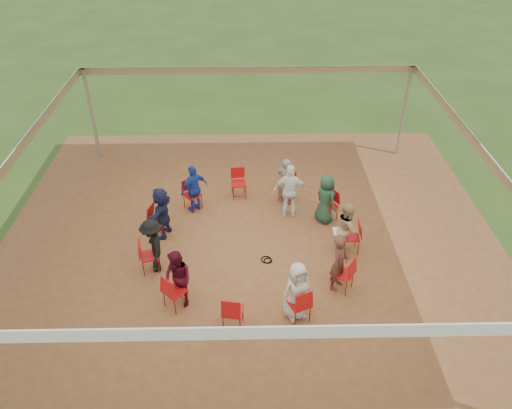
{
  "coord_description": "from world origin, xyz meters",
  "views": [
    {
      "loc": [
        -0.05,
        -9.75,
        8.24
      ],
      "look_at": [
        0.14,
        0.3,
        1.23
      ],
      "focal_mm": 35.0,
      "sensor_mm": 36.0,
      "label": 1
    }
  ],
  "objects_px": {
    "person_seated_0": "(347,228)",
    "laptop": "(341,230)",
    "person_seated_1": "(326,199)",
    "person_seated_6": "(178,279)",
    "chair_4": "(192,195)",
    "person_seated_5": "(153,246)",
    "chair_7": "(175,291)",
    "person_seated_7": "(297,291)",
    "chair_1": "(328,206)",
    "chair_2": "(287,187)",
    "chair_5": "(159,220)",
    "person_seated_4": "(162,212)",
    "chair_8": "(233,311)",
    "person_seated_2": "(286,181)",
    "chair_3": "(239,184)",
    "chair_9": "(299,304)",
    "standing_person": "(290,191)",
    "chair_6": "(149,256)",
    "person_seated_3": "(194,188)",
    "chair_10": "(343,274)",
    "chair_0": "(351,237)",
    "cable_coil": "(267,260)",
    "person_seated_8": "(339,263)"
  },
  "relations": [
    {
      "from": "person_seated_0",
      "to": "laptop",
      "type": "height_order",
      "value": "person_seated_0"
    },
    {
      "from": "person_seated_1",
      "to": "person_seated_6",
      "type": "height_order",
      "value": "same"
    },
    {
      "from": "chair_4",
      "to": "person_seated_5",
      "type": "distance_m",
      "value": 2.67
    },
    {
      "from": "chair_7",
      "to": "person_seated_7",
      "type": "bearing_deg",
      "value": 34.91
    },
    {
      "from": "chair_1",
      "to": "chair_2",
      "type": "relative_size",
      "value": 1.0
    },
    {
      "from": "person_seated_1",
      "to": "chair_5",
      "type": "bearing_deg",
      "value": 64.81
    },
    {
      "from": "chair_1",
      "to": "person_seated_4",
      "type": "xyz_separation_m",
      "value": [
        -4.42,
        -0.61,
        0.27
      ]
    },
    {
      "from": "chair_8",
      "to": "person_seated_2",
      "type": "bearing_deg",
      "value": 82.02
    },
    {
      "from": "person_seated_7",
      "to": "laptop",
      "type": "bearing_deg",
      "value": 35.79
    },
    {
      "from": "chair_3",
      "to": "chair_9",
      "type": "xyz_separation_m",
      "value": [
        1.33,
        -4.79,
        0.0
      ]
    },
    {
      "from": "chair_1",
      "to": "person_seated_2",
      "type": "xyz_separation_m",
      "value": [
        -1.11,
        0.84,
        0.27
      ]
    },
    {
      "from": "chair_8",
      "to": "person_seated_1",
      "type": "bearing_deg",
      "value": 66.09
    },
    {
      "from": "standing_person",
      "to": "person_seated_5",
      "type": "bearing_deg",
      "value": 35.59
    },
    {
      "from": "chair_4",
      "to": "chair_6",
      "type": "xyz_separation_m",
      "value": [
        -0.81,
        -2.59,
        0.0
      ]
    },
    {
      "from": "chair_1",
      "to": "person_seated_3",
      "type": "height_order",
      "value": "person_seated_3"
    },
    {
      "from": "chair_8",
      "to": "person_seated_7",
      "type": "bearing_deg",
      "value": 21.13
    },
    {
      "from": "chair_8",
      "to": "chair_10",
      "type": "bearing_deg",
      "value": 32.73
    },
    {
      "from": "chair_0",
      "to": "chair_1",
      "type": "distance_m",
      "value": 1.42
    },
    {
      "from": "laptop",
      "to": "chair_9",
      "type": "bearing_deg",
      "value": 152.5
    },
    {
      "from": "chair_3",
      "to": "person_seated_1",
      "type": "xyz_separation_m",
      "value": [
        2.35,
        -1.23,
        0.27
      ]
    },
    {
      "from": "chair_1",
      "to": "person_seated_0",
      "type": "xyz_separation_m",
      "value": [
        0.26,
        -1.36,
        0.27
      ]
    },
    {
      "from": "chair_3",
      "to": "chair_6",
      "type": "relative_size",
      "value": 1.0
    },
    {
      "from": "chair_1",
      "to": "laptop",
      "type": "xyz_separation_m",
      "value": [
        0.1,
        -1.36,
        0.23
      ]
    },
    {
      "from": "chair_2",
      "to": "person_seated_2",
      "type": "bearing_deg",
      "value": 90.0
    },
    {
      "from": "chair_5",
      "to": "person_seated_5",
      "type": "height_order",
      "value": "person_seated_5"
    },
    {
      "from": "person_seated_2",
      "to": "person_seated_1",
      "type": "bearing_deg",
      "value": 163.64
    },
    {
      "from": "chair_6",
      "to": "person_seated_3",
      "type": "relative_size",
      "value": 0.63
    },
    {
      "from": "chair_5",
      "to": "person_seated_1",
      "type": "relative_size",
      "value": 0.63
    },
    {
      "from": "chair_3",
      "to": "person_seated_4",
      "type": "height_order",
      "value": "person_seated_4"
    },
    {
      "from": "chair_7",
      "to": "chair_6",
      "type": "bearing_deg",
      "value": 163.64
    },
    {
      "from": "chair_8",
      "to": "standing_person",
      "type": "distance_m",
      "value": 4.3
    },
    {
      "from": "chair_6",
      "to": "standing_person",
      "type": "relative_size",
      "value": 0.56
    },
    {
      "from": "chair_10",
      "to": "person_seated_5",
      "type": "height_order",
      "value": "person_seated_5"
    },
    {
      "from": "person_seated_1",
      "to": "chair_1",
      "type": "bearing_deg",
      "value": -90.0
    },
    {
      "from": "person_seated_6",
      "to": "chair_8",
      "type": "bearing_deg",
      "value": 11.6
    },
    {
      "from": "chair_1",
      "to": "cable_coil",
      "type": "height_order",
      "value": "chair_1"
    },
    {
      "from": "person_seated_5",
      "to": "person_seated_7",
      "type": "distance_m",
      "value": 3.62
    },
    {
      "from": "chair_2",
      "to": "cable_coil",
      "type": "xyz_separation_m",
      "value": [
        -0.68,
        -2.65,
        -0.43
      ]
    },
    {
      "from": "chair_0",
      "to": "person_seated_8",
      "type": "xyz_separation_m",
      "value": [
        -0.52,
        -1.29,
        0.27
      ]
    },
    {
      "from": "person_seated_1",
      "to": "person_seated_6",
      "type": "relative_size",
      "value": 1.0
    },
    {
      "from": "person_seated_7",
      "to": "standing_person",
      "type": "xyz_separation_m",
      "value": [
        0.14,
        3.72,
        0.08
      ]
    },
    {
      "from": "laptop",
      "to": "person_seated_8",
      "type": "bearing_deg",
      "value": 170.32
    },
    {
      "from": "person_seated_5",
      "to": "person_seated_1",
      "type": "bearing_deg",
      "value": 98.18
    },
    {
      "from": "chair_8",
      "to": "chair_2",
      "type": "bearing_deg",
      "value": 81.82
    },
    {
      "from": "chair_8",
      "to": "cable_coil",
      "type": "height_order",
      "value": "chair_8"
    },
    {
      "from": "chair_3",
      "to": "chair_5",
      "type": "xyz_separation_m",
      "value": [
        -2.08,
        -1.75,
        0.0
      ]
    },
    {
      "from": "chair_6",
      "to": "chair_10",
      "type": "xyz_separation_m",
      "value": [
        4.51,
        -0.72,
        0.0
      ]
    },
    {
      "from": "chair_4",
      "to": "person_seated_7",
      "type": "relative_size",
      "value": 0.63
    },
    {
      "from": "chair_7",
      "to": "person_seated_6",
      "type": "relative_size",
      "value": 0.63
    },
    {
      "from": "chair_4",
      "to": "person_seated_0",
      "type": "bearing_deg",
      "value": 113.91
    }
  ]
}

